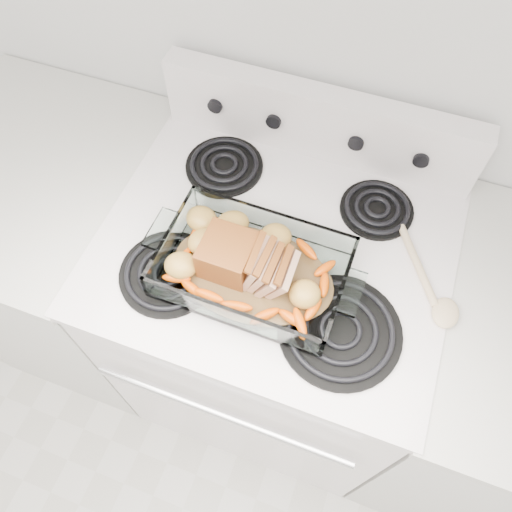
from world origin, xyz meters
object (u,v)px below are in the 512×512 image
(electric_range, at_px, (271,321))
(pork_roast, at_px, (240,260))
(counter_left, at_px, (80,259))
(counter_right, at_px, (494,400))
(baking_dish, at_px, (253,271))

(electric_range, xyz_separation_m, pork_roast, (-0.05, -0.10, 0.51))
(counter_left, height_order, pork_roast, pork_roast)
(pork_roast, bearing_deg, electric_range, 49.96)
(counter_right, bearing_deg, counter_left, 180.00)
(baking_dish, xyz_separation_m, pork_roast, (-0.03, 0.00, 0.03))
(electric_range, distance_m, baking_dish, 0.49)
(electric_range, xyz_separation_m, baking_dish, (-0.02, -0.10, 0.48))
(counter_right, relative_size, baking_dish, 2.45)
(counter_left, bearing_deg, counter_right, 0.00)
(baking_dish, bearing_deg, counter_right, 9.36)
(counter_right, xyz_separation_m, pork_roast, (-0.71, -0.10, 0.53))
(electric_range, relative_size, counter_left, 1.20)
(counter_left, relative_size, counter_right, 1.00)
(counter_left, height_order, counter_right, same)
(counter_left, bearing_deg, baking_dish, -9.05)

